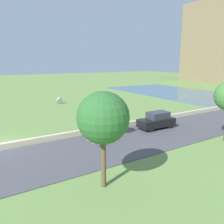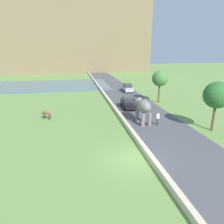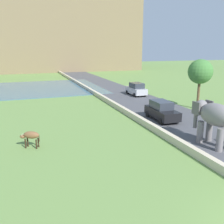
# 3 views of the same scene
# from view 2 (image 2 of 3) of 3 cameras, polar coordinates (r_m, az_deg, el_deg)

# --- Properties ---
(ground_plane) EXTENTS (220.00, 220.00, 0.00)m
(ground_plane) POSITION_cam_2_polar(r_m,az_deg,el_deg) (17.19, 6.45, -13.11)
(ground_plane) COLOR #6B8E47
(road_surface) EXTENTS (7.00, 120.00, 0.06)m
(road_surface) POSITION_cam_2_polar(r_m,az_deg,el_deg) (36.48, 4.74, 3.51)
(road_surface) COLOR #4C4C51
(road_surface) RESTS_ON ground
(barrier_wall) EXTENTS (0.40, 110.00, 0.53)m
(barrier_wall) POSITION_cam_2_polar(r_m,az_deg,el_deg) (33.70, -0.59, 2.83)
(barrier_wall) COLOR beige
(barrier_wall) RESTS_ON ground
(lake) EXTENTS (36.00, 18.00, 0.08)m
(lake) POSITION_cam_2_polar(r_m,az_deg,el_deg) (53.81, -20.93, 6.90)
(lake) COLOR #426B84
(lake) RESTS_ON ground
(hill_distant) EXTENTS (64.00, 28.00, 26.37)m
(hill_distant) POSITION_cam_2_polar(r_m,az_deg,el_deg) (92.51, -12.47, 19.67)
(hill_distant) COLOR #7F6B4C
(hill_distant) RESTS_ON ground
(elephant) EXTENTS (1.59, 3.51, 2.99)m
(elephant) POSITION_cam_2_polar(r_m,az_deg,el_deg) (24.49, 8.70, 1.36)
(elephant) COLOR slate
(elephant) RESTS_ON ground
(person_beside_elephant) EXTENTS (0.36, 0.22, 1.63)m
(person_beside_elephant) POSITION_cam_2_polar(r_m,az_deg,el_deg) (24.46, 12.75, -1.75)
(person_beside_elephant) COLOR #33333D
(person_beside_elephant) RESTS_ON ground
(car_black) EXTENTS (1.92, 4.06, 1.80)m
(car_black) POSITION_cam_2_polar(r_m,az_deg,el_deg) (30.89, 4.59, 2.64)
(car_black) COLOR black
(car_black) RESTS_ON ground
(car_silver) EXTENTS (1.83, 4.02, 1.80)m
(car_silver) POSITION_cam_2_polar(r_m,az_deg,el_deg) (43.19, 4.35, 6.85)
(car_silver) COLOR #B7B7BC
(car_silver) RESTS_ON ground
(cow_brown) EXTENTS (1.38, 0.95, 1.15)m
(cow_brown) POSITION_cam_2_polar(r_m,az_deg,el_deg) (27.33, -18.07, -0.26)
(cow_brown) COLOR brown
(cow_brown) RESTS_ON ground
(tree_near) EXTENTS (2.62, 2.62, 5.39)m
(tree_near) POSITION_cam_2_polar(r_m,az_deg,el_deg) (34.73, 13.39, 9.16)
(tree_near) COLOR brown
(tree_near) RESTS_ON ground
(tree_mid) EXTENTS (2.85, 2.85, 5.47)m
(tree_mid) POSITION_cam_2_polar(r_m,az_deg,el_deg) (24.12, 27.53, 4.20)
(tree_mid) COLOR brown
(tree_mid) RESTS_ON ground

